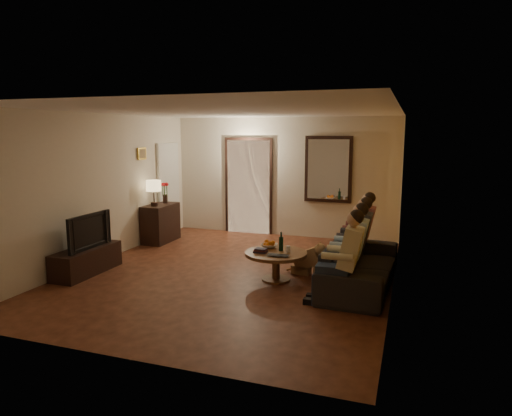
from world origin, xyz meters
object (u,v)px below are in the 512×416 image
(bowl, at_px, (269,246))
(person_c, at_px, (357,242))
(dresser, at_px, (161,223))
(coffee_table, at_px, (276,266))
(tv_stand, at_px, (87,261))
(person_b, at_px, (352,251))
(laptop, at_px, (277,256))
(sofa, at_px, (360,264))
(person_d, at_px, (361,234))
(dog, at_px, (307,258))
(person_a, at_px, (346,262))
(wine_bottle, at_px, (281,241))
(table_lamp, at_px, (154,193))
(tv, at_px, (85,231))

(bowl, bearing_deg, person_c, 10.26)
(dresser, height_order, coffee_table, dresser)
(tv_stand, bearing_deg, person_b, 7.20)
(tv_stand, distance_m, laptop, 3.15)
(person_c, height_order, coffee_table, person_c)
(tv_stand, relative_size, sofa, 0.56)
(person_d, bearing_deg, dog, -140.70)
(person_a, xyz_separation_m, wine_bottle, (-1.11, 0.84, 0.01))
(table_lamp, bearing_deg, wine_bottle, -23.58)
(person_b, bearing_deg, table_lamp, 159.34)
(tv, xyz_separation_m, sofa, (4.28, 0.83, -0.38))
(person_b, bearing_deg, bowl, 165.11)
(tv_stand, bearing_deg, coffee_table, 12.43)
(person_c, height_order, bowl, person_c)
(dog, height_order, bowl, dog)
(person_b, relative_size, bowl, 4.63)
(coffee_table, bearing_deg, bowl, 129.29)
(person_b, height_order, person_c, same)
(person_b, bearing_deg, person_c, 90.00)
(person_c, height_order, laptop, person_c)
(tv_stand, relative_size, bowl, 4.89)
(dresser, relative_size, tv, 0.90)
(person_b, xyz_separation_m, coffee_table, (-1.16, 0.14, -0.38))
(table_lamp, bearing_deg, person_b, -20.66)
(dresser, height_order, sofa, dresser)
(sofa, bearing_deg, person_a, 176.53)
(tv_stand, distance_m, wine_bottle, 3.19)
(dresser, xyz_separation_m, sofa, (4.28, -1.50, -0.07))
(tv_stand, distance_m, person_c, 4.35)
(person_d, xyz_separation_m, laptop, (-1.06, -1.34, -0.14))
(dresser, height_order, tv, tv)
(person_d, bearing_deg, person_c, -90.00)
(laptop, bearing_deg, bowl, 117.36)
(table_lamp, xyz_separation_m, tv, (0.00, -2.10, -0.35))
(sofa, height_order, laptop, sofa)
(person_c, distance_m, bowl, 1.37)
(dog, distance_m, wine_bottle, 0.58)
(person_b, bearing_deg, coffee_table, 173.28)
(tv_stand, xyz_separation_m, coffee_table, (3.02, 0.66, 0.01))
(tv_stand, height_order, person_a, person_a)
(person_c, bearing_deg, tv, -164.90)
(person_d, relative_size, dog, 2.14)
(dog, bearing_deg, tv, -153.13)
(tv, distance_m, coffee_table, 3.13)
(tv, relative_size, bowl, 3.79)
(sofa, xyz_separation_m, wine_bottle, (-1.21, -0.06, 0.28))
(laptop, bearing_deg, sofa, 18.98)
(bowl, bearing_deg, person_b, -14.89)
(dresser, height_order, table_lamp, table_lamp)
(tv, distance_m, laptop, 3.15)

